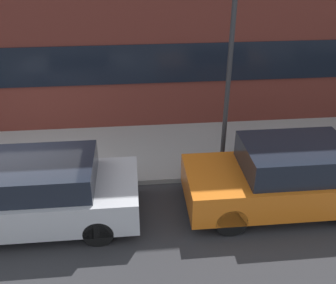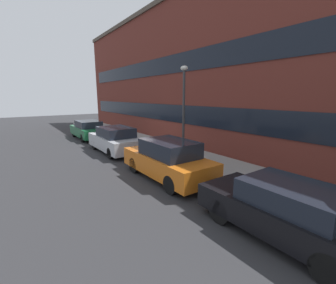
% 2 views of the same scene
% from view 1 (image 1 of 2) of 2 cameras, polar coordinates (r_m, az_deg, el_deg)
% --- Properties ---
extents(ground_plane, '(56.00, 56.00, 0.00)m').
position_cam_1_polar(ground_plane, '(9.27, -21.17, -7.07)').
color(ground_plane, '#2B2B2D').
extents(sidewalk_strip, '(28.00, 2.89, 0.12)m').
position_cam_1_polar(sidewalk_strip, '(10.40, -19.44, -2.13)').
color(sidewalk_strip, gray).
rests_on(sidewalk_strip, ground_plane).
extents(parked_car_silver, '(4.08, 1.74, 1.42)m').
position_cam_1_polar(parked_car_silver, '(7.88, -19.42, -7.36)').
color(parked_car_silver, '#B2B5BA').
rests_on(parked_car_silver, ground_plane).
extents(parked_car_orange, '(4.10, 1.67, 1.50)m').
position_cam_1_polar(parked_car_orange, '(8.19, 17.55, -5.17)').
color(parked_car_orange, '#D16619').
rests_on(parked_car_orange, ground_plane).
extents(lamp_post, '(0.32, 0.32, 4.25)m').
position_cam_1_polar(lamp_post, '(8.36, 9.41, 12.07)').
color(lamp_post, '#2D2D30').
rests_on(lamp_post, sidewalk_strip).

